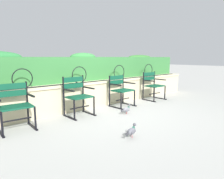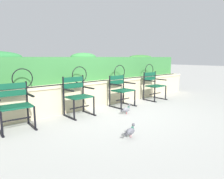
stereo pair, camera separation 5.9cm
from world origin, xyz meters
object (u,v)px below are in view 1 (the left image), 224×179
park_chair_leftmost (14,105)px  pigeon_far_side (132,131)px  pigeon_near_chairs (126,109)px  park_chair_rightmost (153,85)px  park_chair_centre_left (78,95)px  park_chair_centre_right (121,89)px

park_chair_leftmost → pigeon_far_side: park_chair_leftmost is taller
park_chair_leftmost → pigeon_near_chairs: size_ratio=2.97×
park_chair_rightmost → pigeon_near_chairs: 1.96m
park_chair_centre_left → pigeon_far_side: (-0.04, -1.72, -0.36)m
park_chair_centre_left → pigeon_near_chairs: (0.90, -0.67, -0.36)m
pigeon_far_side → park_chair_centre_right: bearing=50.7°
park_chair_centre_right → park_chair_rightmost: 1.37m
pigeon_near_chairs → pigeon_far_side: bearing=-132.2°
park_chair_centre_left → park_chair_rightmost: bearing=-1.0°
park_chair_leftmost → pigeon_far_side: 2.17m
pigeon_near_chairs → pigeon_far_side: size_ratio=1.00×
park_chair_centre_right → pigeon_far_side: size_ratio=2.90×
park_chair_rightmost → pigeon_far_side: size_ratio=3.00×
park_chair_centre_left → pigeon_near_chairs: 1.18m
park_chair_centre_right → park_chair_leftmost: bearing=-179.6°
park_chair_centre_left → pigeon_far_side: park_chair_centre_left is taller
park_chair_leftmost → park_chair_centre_right: 2.71m
park_chair_centre_right → pigeon_near_chairs: (-0.46, -0.67, -0.35)m
park_chair_leftmost → park_chair_centre_left: (1.36, 0.03, 0.01)m
park_chair_leftmost → pigeon_far_side: (1.31, -1.69, -0.35)m
park_chair_leftmost → pigeon_far_side: size_ratio=2.97×
park_chair_leftmost → park_chair_rightmost: 4.08m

